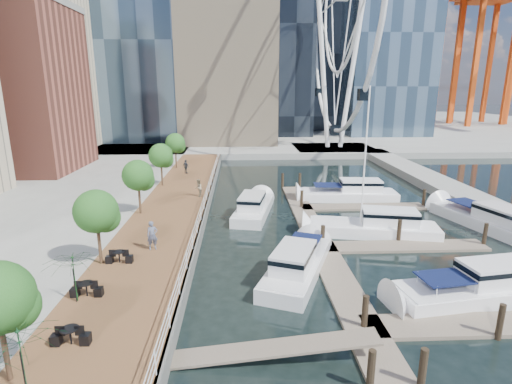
{
  "coord_description": "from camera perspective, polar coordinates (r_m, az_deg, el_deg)",
  "views": [
    {
      "loc": [
        -2.91,
        -18.76,
        11.33
      ],
      "look_at": [
        -1.61,
        13.07,
        3.0
      ],
      "focal_mm": 28.0,
      "sensor_mm": 36.0,
      "label": 1
    }
  ],
  "objects": [
    {
      "name": "yacht_foreground",
      "position": [
        25.82,
        28.83,
        -13.34
      ],
      "size": [
        10.39,
        4.19,
        2.15
      ],
      "primitive_type": null,
      "rotation": [
        0.0,
        0.0,
        1.72
      ],
      "color": "white",
      "rests_on": "ground"
    },
    {
      "name": "railing",
      "position": [
        35.3,
        -7.44,
        -1.6
      ],
      "size": [
        0.1,
        60.0,
        1.05
      ],
      "primitive_type": null,
      "color": "white",
      "rests_on": "boardwalk"
    },
    {
      "name": "cafe_seating",
      "position": [
        18.42,
        -28.52,
        -16.83
      ],
      "size": [
        4.07,
        10.19,
        2.68
      ],
      "color": "#0E3318",
      "rests_on": "ground"
    },
    {
      "name": "seawall",
      "position": [
        35.59,
        -7.23,
        -3.18
      ],
      "size": [
        0.25,
        60.0,
        1.0
      ],
      "primitive_type": "cube",
      "color": "#595954",
      "rests_on": "ground"
    },
    {
      "name": "moored_yachts",
      "position": [
        32.7,
        17.17,
        -6.3
      ],
      "size": [
        24.7,
        35.68,
        11.5
      ],
      "color": "white",
      "rests_on": "ground"
    },
    {
      "name": "ground",
      "position": [
        22.11,
        5.78,
        -16.26
      ],
      "size": [
        520.0,
        520.0,
        0.0
      ],
      "primitive_type": "plane",
      "color": "black",
      "rests_on": "ground"
    },
    {
      "name": "port_cranes",
      "position": [
        134.72,
        30.63,
        16.41
      ],
      "size": [
        40.0,
        52.0,
        38.0
      ],
      "color": "#D84C14",
      "rests_on": "ground"
    },
    {
      "name": "pier",
      "position": [
        73.55,
        11.03,
        5.92
      ],
      "size": [
        14.0,
        12.0,
        1.0
      ],
      "primitive_type": "cube",
      "color": "gray",
      "rests_on": "ground"
    },
    {
      "name": "boardwalk",
      "position": [
        35.97,
        -12.0,
        -3.2
      ],
      "size": [
        6.0,
        60.0,
        1.0
      ],
      "primitive_type": "cube",
      "color": "brown",
      "rests_on": "ground"
    },
    {
      "name": "pedestrian_near",
      "position": [
        27.14,
        -14.6,
        -6.02
      ],
      "size": [
        0.82,
        0.68,
        1.94
      ],
      "primitive_type": "imported",
      "rotation": [
        0.0,
        0.0,
        0.36
      ],
      "color": "#4E5368",
      "rests_on": "boardwalk"
    },
    {
      "name": "street_trees",
      "position": [
        34.57,
        -16.53,
        2.29
      ],
      "size": [
        2.6,
        42.6,
        4.6
      ],
      "color": "#3F2B1C",
      "rests_on": "ground"
    },
    {
      "name": "cafe_tables",
      "position": [
        20.89,
        -23.92,
        -15.21
      ],
      "size": [
        2.5,
        13.7,
        0.74
      ],
      "color": "black",
      "rests_on": "ground"
    },
    {
      "name": "land_far",
      "position": [
        121.28,
        -0.97,
        9.54
      ],
      "size": [
        200.0,
        114.0,
        1.0
      ],
      "primitive_type": "cube",
      "color": "gray",
      "rests_on": "ground"
    },
    {
      "name": "pedestrian_mid",
      "position": [
        39.38,
        -8.23,
        0.59
      ],
      "size": [
        0.66,
        0.85,
        1.72
      ],
      "primitive_type": "imported",
      "rotation": [
        0.0,
        0.0,
        -1.58
      ],
      "color": "gray",
      "rests_on": "boardwalk"
    },
    {
      "name": "breakwater",
      "position": [
        46.31,
        27.39,
        -0.55
      ],
      "size": [
        4.0,
        60.0,
        1.0
      ],
      "primitive_type": "cube",
      "color": "gray",
      "rests_on": "ground"
    },
    {
      "name": "floating_docks",
      "position": [
        32.58,
        17.38,
        -5.47
      ],
      "size": [
        16.0,
        34.0,
        2.6
      ],
      "color": "#6D6051",
      "rests_on": "ground"
    },
    {
      "name": "pedestrian_far",
      "position": [
        50.39,
        -9.98,
        3.6
      ],
      "size": [
        1.03,
        0.97,
        1.71
      ],
      "primitive_type": "imported",
      "rotation": [
        0.0,
        0.0,
        2.43
      ],
      "color": "#31363E",
      "rests_on": "boardwalk"
    }
  ]
}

